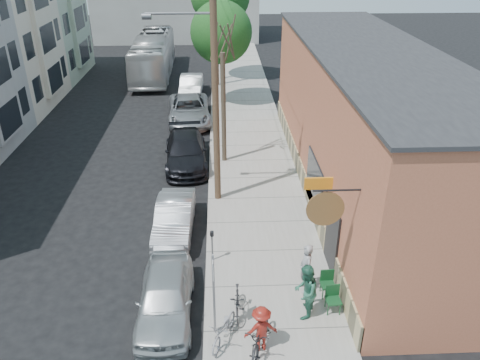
{
  "coord_description": "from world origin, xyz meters",
  "views": [
    {
      "loc": [
        2.65,
        -14.38,
        10.79
      ],
      "look_at": [
        3.42,
        3.21,
        1.5
      ],
      "focal_mm": 35.0,
      "sensor_mm": 36.0,
      "label": 1
    }
  ],
  "objects_px": {
    "parked_bike_b": "(224,329)",
    "car_4": "(191,86)",
    "tree_leafy_mid": "(221,32)",
    "bus": "(153,55)",
    "sign_post": "(214,288)",
    "patron_grey": "(306,268)",
    "tree_bare": "(224,109)",
    "parking_meter_near": "(212,241)",
    "patio_chair_b": "(328,285)",
    "patron_green": "(305,292)",
    "cyclist": "(261,329)",
    "car_0": "(165,297)",
    "car_1": "(174,218)",
    "car_3": "(189,110)",
    "patio_chair_a": "(333,300)",
    "parked_bike_a": "(237,302)",
    "car_2": "(186,151)",
    "utility_pole_near": "(214,85)",
    "parking_meter_far": "(214,129)"
  },
  "relations": [
    {
      "from": "patio_chair_a",
      "to": "car_1",
      "type": "bearing_deg",
      "value": 132.93
    },
    {
      "from": "parking_meter_near",
      "to": "parked_bike_b",
      "type": "relative_size",
      "value": 0.75
    },
    {
      "from": "patron_green",
      "to": "car_3",
      "type": "xyz_separation_m",
      "value": [
        -4.51,
        17.81,
        -0.31
      ]
    },
    {
      "from": "car_0",
      "to": "parked_bike_a",
      "type": "bearing_deg",
      "value": -5.62
    },
    {
      "from": "tree_leafy_mid",
      "to": "parked_bike_b",
      "type": "bearing_deg",
      "value": -90.46
    },
    {
      "from": "patio_chair_a",
      "to": "car_1",
      "type": "relative_size",
      "value": 0.21
    },
    {
      "from": "cyclist",
      "to": "car_2",
      "type": "xyz_separation_m",
      "value": [
        -2.87,
        12.67,
        -0.15
      ]
    },
    {
      "from": "parked_bike_a",
      "to": "car_3",
      "type": "distance_m",
      "value": 17.8
    },
    {
      "from": "patio_chair_a",
      "to": "tree_leafy_mid",
      "type": "bearing_deg",
      "value": 94.19
    },
    {
      "from": "patron_grey",
      "to": "car_3",
      "type": "distance_m",
      "value": 17.3
    },
    {
      "from": "patio_chair_a",
      "to": "cyclist",
      "type": "bearing_deg",
      "value": -154.29
    },
    {
      "from": "sign_post",
      "to": "car_4",
      "type": "height_order",
      "value": "sign_post"
    },
    {
      "from": "car_0",
      "to": "parked_bike_b",
      "type": "bearing_deg",
      "value": -36.03
    },
    {
      "from": "tree_bare",
      "to": "car_2",
      "type": "distance_m",
      "value": 2.99
    },
    {
      "from": "patron_green",
      "to": "parked_bike_b",
      "type": "height_order",
      "value": "patron_green"
    },
    {
      "from": "parking_meter_near",
      "to": "patron_grey",
      "type": "relative_size",
      "value": 0.69
    },
    {
      "from": "car_0",
      "to": "bus",
      "type": "bearing_deg",
      "value": 96.82
    },
    {
      "from": "car_4",
      "to": "car_2",
      "type": "bearing_deg",
      "value": -87.57
    },
    {
      "from": "sign_post",
      "to": "bus",
      "type": "relative_size",
      "value": 0.23
    },
    {
      "from": "parked_bike_a",
      "to": "car_1",
      "type": "height_order",
      "value": "car_1"
    },
    {
      "from": "patron_green",
      "to": "bus",
      "type": "xyz_separation_m",
      "value": [
        -8.08,
        29.24,
        0.59
      ]
    },
    {
      "from": "patron_grey",
      "to": "bus",
      "type": "bearing_deg",
      "value": -170.13
    },
    {
      "from": "parked_bike_b",
      "to": "utility_pole_near",
      "type": "bearing_deg",
      "value": 114.9
    },
    {
      "from": "car_1",
      "to": "car_4",
      "type": "bearing_deg",
      "value": 91.92
    },
    {
      "from": "utility_pole_near",
      "to": "tree_leafy_mid",
      "type": "bearing_deg",
      "value": 88.27
    },
    {
      "from": "parked_bike_b",
      "to": "car_4",
      "type": "height_order",
      "value": "car_4"
    },
    {
      "from": "patron_grey",
      "to": "parked_bike_b",
      "type": "height_order",
      "value": "patron_grey"
    },
    {
      "from": "tree_leafy_mid",
      "to": "patron_green",
      "type": "xyz_separation_m",
      "value": [
        2.33,
        -21.09,
        -3.9
      ]
    },
    {
      "from": "tree_leafy_mid",
      "to": "bus",
      "type": "relative_size",
      "value": 0.57
    },
    {
      "from": "parking_meter_near",
      "to": "tree_bare",
      "type": "distance_m",
      "value": 8.84
    },
    {
      "from": "car_0",
      "to": "car_3",
      "type": "xyz_separation_m",
      "value": [
        -0.18,
        17.43,
        0.06
      ]
    },
    {
      "from": "patio_chair_b",
      "to": "patron_green",
      "type": "xyz_separation_m",
      "value": [
        -0.92,
        -0.87,
        0.5
      ]
    },
    {
      "from": "tree_leafy_mid",
      "to": "sign_post",
      "type": "bearing_deg",
      "value": -91.19
    },
    {
      "from": "parked_bike_b",
      "to": "car_4",
      "type": "relative_size",
      "value": 0.37
    },
    {
      "from": "parking_meter_near",
      "to": "car_1",
      "type": "height_order",
      "value": "parking_meter_near"
    },
    {
      "from": "car_1",
      "to": "bus",
      "type": "relative_size",
      "value": 0.34
    },
    {
      "from": "patron_grey",
      "to": "car_0",
      "type": "xyz_separation_m",
      "value": [
        -4.54,
        -0.8,
        -0.33
      ]
    },
    {
      "from": "tree_leafy_mid",
      "to": "parked_bike_b",
      "type": "xyz_separation_m",
      "value": [
        -0.18,
        -22.01,
        -4.4
      ]
    },
    {
      "from": "patio_chair_b",
      "to": "parked_bike_a",
      "type": "height_order",
      "value": "parked_bike_a"
    },
    {
      "from": "cyclist",
      "to": "car_0",
      "type": "height_order",
      "value": "cyclist"
    },
    {
      "from": "parked_bike_b",
      "to": "car_3",
      "type": "relative_size",
      "value": 0.29
    },
    {
      "from": "sign_post",
      "to": "parked_bike_b",
      "type": "relative_size",
      "value": 1.69
    },
    {
      "from": "tree_bare",
      "to": "parked_bike_b",
      "type": "distance_m",
      "value": 12.69
    },
    {
      "from": "parking_meter_far",
      "to": "car_0",
      "type": "height_order",
      "value": "car_0"
    },
    {
      "from": "patio_chair_b",
      "to": "cyclist",
      "type": "height_order",
      "value": "cyclist"
    },
    {
      "from": "sign_post",
      "to": "car_3",
      "type": "height_order",
      "value": "sign_post"
    },
    {
      "from": "tree_bare",
      "to": "car_1",
      "type": "distance_m",
      "value": 7.21
    },
    {
      "from": "tree_bare",
      "to": "parking_meter_near",
      "type": "bearing_deg",
      "value": -93.66
    },
    {
      "from": "utility_pole_near",
      "to": "car_1",
      "type": "xyz_separation_m",
      "value": [
        -1.69,
        -2.5,
        -4.73
      ]
    },
    {
      "from": "patron_green",
      "to": "cyclist",
      "type": "distance_m",
      "value": 1.95
    }
  ]
}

